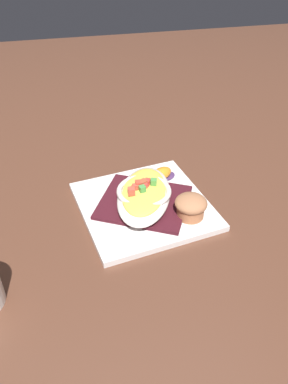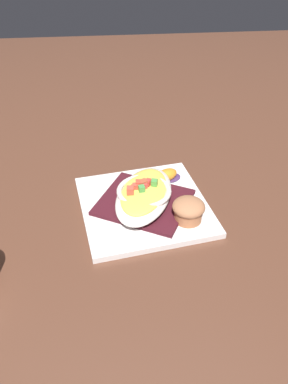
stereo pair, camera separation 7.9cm
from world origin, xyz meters
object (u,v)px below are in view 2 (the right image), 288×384
Objects in this scene: square_plate at (144,206)px; gratin_dish at (144,193)px; orange_garnish at (167,176)px; muffin at (188,210)px.

gratin_dish reaches higher than square_plate.
muffin is at bearing -81.70° from orange_garnish.
gratin_dish is 0.10m from muffin.
gratin_dish is (-0.00, 0.00, 0.03)m from square_plate.
gratin_dish is at bearing 163.57° from square_plate.
orange_garnish reaches higher than square_plate.
gratin_dish reaches higher than orange_garnish.
square_plate is at bearing 144.07° from muffin.
square_plate is at bearing -126.62° from orange_garnish.
muffin is (0.08, -0.06, 0.03)m from square_plate.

